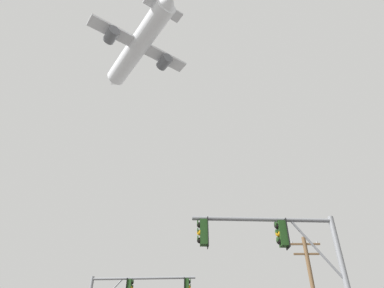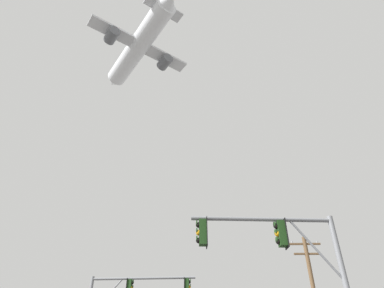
# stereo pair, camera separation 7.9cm
# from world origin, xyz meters

# --- Properties ---
(signal_pole_near) EXTENTS (5.23, 0.65, 6.44)m
(signal_pole_near) POSITION_xyz_m (4.09, 6.04, 4.80)
(signal_pole_near) COLOR slate
(signal_pole_near) RESTS_ON ground
(airplane) EXTENTS (14.82, 18.58, 5.75)m
(airplane) POSITION_xyz_m (-8.14, 28.74, 43.72)
(airplane) COLOR white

